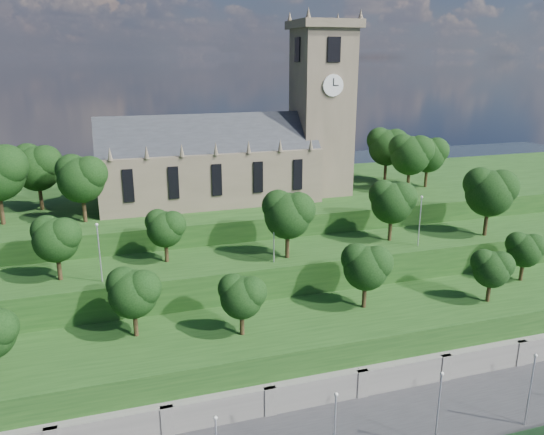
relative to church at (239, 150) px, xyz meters
name	(u,v)px	position (x,y,z in m)	size (l,w,h in m)	color
retaining_wall	(314,396)	(-0.79, -34.01, -20.02)	(160.00, 2.10, 5.00)	slate
embankment_lower	(295,353)	(-0.79, -27.98, -18.52)	(160.00, 12.00, 8.00)	#1B4115
embankment_upper	(267,297)	(-0.79, -16.98, -16.52)	(160.00, 10.00, 12.00)	#1B4115
hilltop	(231,236)	(-0.79, 4.02, -15.02)	(160.00, 32.00, 15.00)	#1B4115
church	(239,150)	(0.00, 0.00, 0.00)	(38.60, 12.35, 27.60)	brown
trees_lower	(297,280)	(-0.61, -27.81, -9.72)	(66.48, 8.84, 7.71)	#302212
trees_upper	(339,207)	(8.47, -18.11, -4.77)	(62.06, 8.41, 9.58)	#302212
trees_hilltop	(220,160)	(-3.39, -1.72, -1.03)	(71.49, 16.14, 10.71)	#302212
lamp_posts_promenade	(335,426)	(-2.79, -43.48, -16.06)	(60.36, 0.36, 7.72)	#B2B2B7
lamp_posts_upper	(274,231)	(-0.79, -19.98, -6.52)	(40.36, 0.36, 6.83)	#B2B2B7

